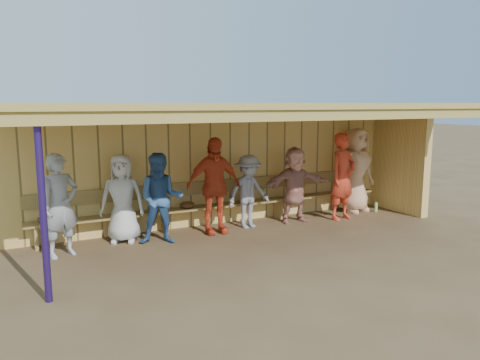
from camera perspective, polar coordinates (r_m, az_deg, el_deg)
name	(u,v)px	position (r m, az deg, el deg)	size (l,w,h in m)	color
ground	(248,238)	(8.85, 1.02, -7.05)	(90.00, 90.00, 0.00)	brown
player_a	(60,206)	(8.15, -21.05, -2.93)	(0.62, 0.41, 1.71)	#9A9DA3
player_b	(122,198)	(8.69, -14.16, -2.19)	(0.79, 0.51, 1.61)	silver
player_c	(161,199)	(8.44, -9.61, -2.26)	(0.80, 0.62, 1.64)	#33588E
player_d	(214,186)	(8.98, -3.22, -0.70)	(1.09, 0.46, 1.87)	#D34321
player_e	(249,192)	(9.41, 1.05, -1.43)	(0.96, 0.55, 1.48)	gray
player_f	(295,185)	(9.90, 6.71, -0.59)	(1.49, 0.47, 1.60)	tan
player_g	(343,177)	(10.30, 12.41, 0.40)	(0.68, 0.45, 1.88)	red
player_h	(356,170)	(11.10, 13.98, 1.17)	(0.95, 0.62, 1.95)	#DDA87C
dugout_structure	(250,144)	(9.31, 1.21, 4.39)	(8.80, 3.20, 2.50)	#E4BB61
bench	(223,200)	(9.69, -2.03, -2.39)	(7.60, 0.34, 0.93)	#A18345
dugout_equipment	(205,205)	(9.41, -4.23, -3.01)	(7.26, 0.62, 0.80)	orange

